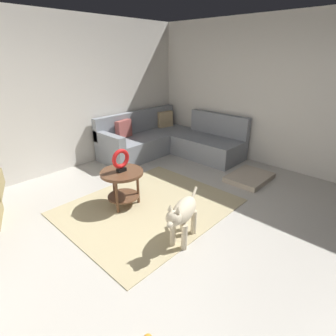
{
  "coord_description": "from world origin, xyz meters",
  "views": [
    {
      "loc": [
        -2.06,
        -1.78,
        2.04
      ],
      "look_at": [
        0.45,
        0.6,
        0.55
      ],
      "focal_mm": 28.41,
      "sensor_mm": 36.0,
      "label": 1
    }
  ],
  "objects": [
    {
      "name": "ground_plane",
      "position": [
        0.0,
        0.0,
        -0.05
      ],
      "size": [
        6.0,
        6.0,
        0.1
      ],
      "primitive_type": "cube",
      "color": "#B7B2A8"
    },
    {
      "name": "wall_right",
      "position": [
        2.94,
        0.0,
        1.35
      ],
      "size": [
        0.12,
        6.0,
        2.7
      ],
      "primitive_type": "cube",
      "color": "silver",
      "rests_on": "ground_plane"
    },
    {
      "name": "dog",
      "position": [
        -0.1,
        -0.15,
        0.38
      ],
      "size": [
        0.82,
        0.37,
        0.63
      ],
      "rotation": [
        0.0,
        0.0,
        1.89
      ],
      "color": "beige",
      "rests_on": "ground_plane"
    },
    {
      "name": "sectional_couch",
      "position": [
        1.99,
        2.02,
        0.29
      ],
      "size": [
        2.2,
        2.25,
        0.88
      ],
      "color": "gray",
      "rests_on": "ground_plane"
    },
    {
      "name": "dog_bed_mat",
      "position": [
        1.98,
        0.08,
        0.04
      ],
      "size": [
        0.8,
        0.6,
        0.09
      ],
      "primitive_type": "cube",
      "color": "#B2A38E",
      "rests_on": "ground_plane"
    },
    {
      "name": "torus_sculpture",
      "position": [
        -0.06,
        1.0,
        0.71
      ],
      "size": [
        0.28,
        0.08,
        0.33
      ],
      "color": "black",
      "rests_on": "side_table"
    },
    {
      "name": "area_rug",
      "position": [
        0.15,
        0.7,
        0.01
      ],
      "size": [
        2.3,
        1.9,
        0.01
      ],
      "primitive_type": "cube",
      "color": "tan",
      "rests_on": "ground_plane"
    },
    {
      "name": "wall_back",
      "position": [
        0.0,
        2.94,
        1.35
      ],
      "size": [
        6.0,
        0.12,
        2.7
      ],
      "primitive_type": "cube",
      "color": "silver",
      "rests_on": "ground_plane"
    },
    {
      "name": "side_table",
      "position": [
        -0.06,
        1.0,
        0.42
      ],
      "size": [
        0.6,
        0.6,
        0.54
      ],
      "color": "brown",
      "rests_on": "ground_plane"
    }
  ]
}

